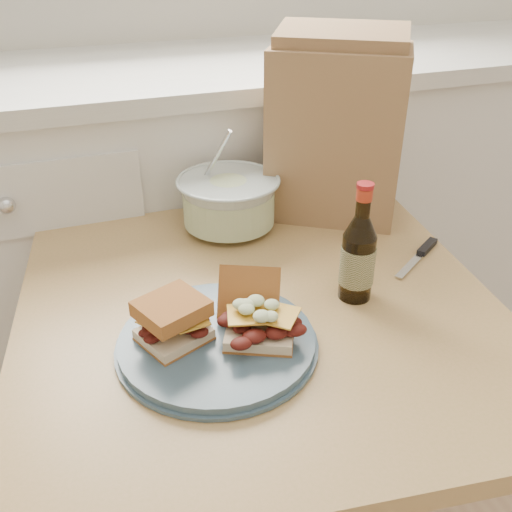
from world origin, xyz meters
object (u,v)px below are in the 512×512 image
object	(u,v)px
beer_bottle	(358,256)
dining_table	(260,349)
paper_bag	(335,134)
plate	(217,342)
coleslaw_bowl	(229,204)

from	to	relation	value
beer_bottle	dining_table	bearing A→B (deg)	176.00
beer_bottle	paper_bag	xyz separation A→B (m)	(0.11, 0.32, 0.10)
plate	beer_bottle	size ratio (longest dim) A/B	1.41
dining_table	beer_bottle	xyz separation A→B (m)	(0.16, -0.03, 0.18)
beer_bottle	paper_bag	distance (m)	0.36
dining_table	coleslaw_bowl	world-z (taller)	coleslaw_bowl
dining_table	coleslaw_bowl	size ratio (longest dim) A/B	4.24
coleslaw_bowl	beer_bottle	bearing A→B (deg)	-68.62
coleslaw_bowl	beer_bottle	world-z (taller)	coleslaw_bowl
dining_table	coleslaw_bowl	bearing A→B (deg)	90.37
dining_table	plate	xyz separation A→B (m)	(-0.10, -0.08, 0.11)
dining_table	coleslaw_bowl	distance (m)	0.33
dining_table	beer_bottle	bearing A→B (deg)	-3.97
plate	coleslaw_bowl	bearing A→B (deg)	69.68
coleslaw_bowl	paper_bag	world-z (taller)	paper_bag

